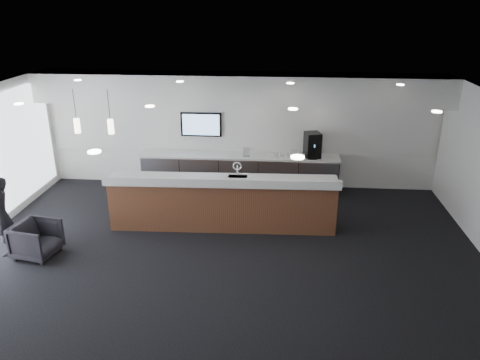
# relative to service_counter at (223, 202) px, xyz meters

# --- Properties ---
(ground) EXTENTS (10.00, 10.00, 0.00)m
(ground) POSITION_rel_service_counter_xyz_m (0.17, -1.49, -0.58)
(ground) COLOR black
(ground) RESTS_ON ground
(ceiling) EXTENTS (10.00, 8.00, 0.02)m
(ceiling) POSITION_rel_service_counter_xyz_m (0.17, -1.49, 2.42)
(ceiling) COLOR black
(ceiling) RESTS_ON back_wall
(back_wall) EXTENTS (10.00, 0.02, 3.00)m
(back_wall) POSITION_rel_service_counter_xyz_m (0.17, 2.51, 0.92)
(back_wall) COLOR white
(back_wall) RESTS_ON ground
(soffit_bulkhead) EXTENTS (10.00, 0.90, 0.70)m
(soffit_bulkhead) POSITION_rel_service_counter_xyz_m (0.17, 2.06, 2.07)
(soffit_bulkhead) COLOR white
(soffit_bulkhead) RESTS_ON back_wall
(alcove_panel) EXTENTS (9.80, 0.06, 1.40)m
(alcove_panel) POSITION_rel_service_counter_xyz_m (0.17, 2.48, 1.02)
(alcove_panel) COLOR white
(alcove_panel) RESTS_ON back_wall
(back_credenza) EXTENTS (5.06, 0.66, 0.95)m
(back_credenza) POSITION_rel_service_counter_xyz_m (0.17, 2.15, -0.10)
(back_credenza) COLOR #9A9CA2
(back_credenza) RESTS_ON ground
(wall_tv) EXTENTS (1.05, 0.08, 0.62)m
(wall_tv) POSITION_rel_service_counter_xyz_m (-0.83, 2.42, 1.07)
(wall_tv) COLOR black
(wall_tv) RESTS_ON back_wall
(pendant_left) EXTENTS (0.12, 0.12, 0.30)m
(pendant_left) POSITION_rel_service_counter_xyz_m (-2.23, -0.69, 1.67)
(pendant_left) COLOR #FFECC6
(pendant_left) RESTS_ON ceiling
(pendant_right) EXTENTS (0.12, 0.12, 0.30)m
(pendant_right) POSITION_rel_service_counter_xyz_m (-2.93, -0.69, 1.67)
(pendant_right) COLOR #FFECC6
(pendant_right) RESTS_ON ceiling
(ceiling_can_lights) EXTENTS (7.00, 5.00, 0.02)m
(ceiling_can_lights) POSITION_rel_service_counter_xyz_m (0.17, -1.49, 2.39)
(ceiling_can_lights) COLOR white
(ceiling_can_lights) RESTS_ON ceiling
(service_counter) EXTENTS (4.90, 0.97, 1.49)m
(service_counter) POSITION_rel_service_counter_xyz_m (0.00, 0.00, 0.00)
(service_counter) COLOR brown
(service_counter) RESTS_ON ground
(coffee_machine) EXTENTS (0.45, 0.52, 0.63)m
(coffee_machine) POSITION_rel_service_counter_xyz_m (2.00, 2.13, 0.69)
(coffee_machine) COLOR black
(coffee_machine) RESTS_ON back_credenza
(info_sign_left) EXTENTS (0.18, 0.04, 0.25)m
(info_sign_left) POSITION_rel_service_counter_xyz_m (0.37, 2.05, 0.50)
(info_sign_left) COLOR silver
(info_sign_left) RESTS_ON back_credenza
(info_sign_right) EXTENTS (0.16, 0.04, 0.22)m
(info_sign_right) POSITION_rel_service_counter_xyz_m (1.54, 2.05, 0.48)
(info_sign_right) COLOR silver
(info_sign_right) RESTS_ON back_credenza
(armchair) EXTENTS (0.88, 0.86, 0.69)m
(armchair) POSITION_rel_service_counter_xyz_m (-3.42, -1.53, -0.23)
(armchair) COLOR black
(armchair) RESTS_ON ground
(lounge_guest) EXTENTS (0.54, 0.66, 1.56)m
(lounge_guest) POSITION_rel_service_counter_xyz_m (-4.07, -1.46, 0.20)
(lounge_guest) COLOR black
(lounge_guest) RESTS_ON ground
(cup_0) EXTENTS (0.10, 0.10, 0.10)m
(cup_0) POSITION_rel_service_counter_xyz_m (2.07, 2.07, 0.42)
(cup_0) COLOR white
(cup_0) RESTS_ON back_credenza
(cup_1) EXTENTS (0.14, 0.14, 0.10)m
(cup_1) POSITION_rel_service_counter_xyz_m (1.93, 2.07, 0.42)
(cup_1) COLOR white
(cup_1) RESTS_ON back_credenza
(cup_2) EXTENTS (0.13, 0.13, 0.10)m
(cup_2) POSITION_rel_service_counter_xyz_m (1.79, 2.07, 0.42)
(cup_2) COLOR white
(cup_2) RESTS_ON back_credenza
(cup_3) EXTENTS (0.13, 0.13, 0.10)m
(cup_3) POSITION_rel_service_counter_xyz_m (1.65, 2.07, 0.42)
(cup_3) COLOR white
(cup_3) RESTS_ON back_credenza
(cup_4) EXTENTS (0.14, 0.14, 0.10)m
(cup_4) POSITION_rel_service_counter_xyz_m (1.51, 2.07, 0.42)
(cup_4) COLOR white
(cup_4) RESTS_ON back_credenza
(cup_5) EXTENTS (0.11, 0.11, 0.10)m
(cup_5) POSITION_rel_service_counter_xyz_m (1.37, 2.07, 0.42)
(cup_5) COLOR white
(cup_5) RESTS_ON back_credenza
(cup_6) EXTENTS (0.15, 0.15, 0.10)m
(cup_6) POSITION_rel_service_counter_xyz_m (1.23, 2.07, 0.42)
(cup_6) COLOR white
(cup_6) RESTS_ON back_credenza
(cup_7) EXTENTS (0.12, 0.12, 0.10)m
(cup_7) POSITION_rel_service_counter_xyz_m (1.09, 2.07, 0.42)
(cup_7) COLOR white
(cup_7) RESTS_ON back_credenza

